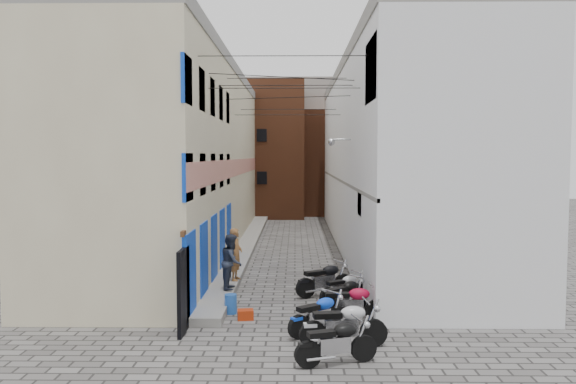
{
  "coord_description": "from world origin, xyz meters",
  "views": [
    {
      "loc": [
        0.37,
        -14.63,
        4.59
      ],
      "look_at": [
        0.05,
        9.66,
        3.0
      ],
      "focal_mm": 35.0,
      "sensor_mm": 36.0,
      "label": 1
    }
  ],
  "objects_px": {
    "motorcycle_e": "(346,294)",
    "motorcycle_g": "(325,278)",
    "motorcycle_f": "(345,287)",
    "water_jug_near": "(231,304)",
    "water_jug_far": "(230,303)",
    "motorcycle_c": "(319,312)",
    "person_b": "(232,261)",
    "motorcycle_a": "(336,340)",
    "motorcycle_b": "(344,322)",
    "motorcycle_d": "(351,302)",
    "person_a": "(236,254)",
    "red_crate": "(245,315)"
  },
  "relations": [
    {
      "from": "motorcycle_e",
      "to": "motorcycle_g",
      "type": "height_order",
      "value": "motorcycle_g"
    },
    {
      "from": "motorcycle_f",
      "to": "motorcycle_g",
      "type": "height_order",
      "value": "motorcycle_g"
    },
    {
      "from": "water_jug_near",
      "to": "water_jug_far",
      "type": "bearing_deg",
      "value": 100.31
    },
    {
      "from": "water_jug_near",
      "to": "motorcycle_c",
      "type": "bearing_deg",
      "value": -36.46
    },
    {
      "from": "water_jug_near",
      "to": "person_b",
      "type": "bearing_deg",
      "value": 95.41
    },
    {
      "from": "motorcycle_f",
      "to": "motorcycle_a",
      "type": "bearing_deg",
      "value": -37.04
    },
    {
      "from": "motorcycle_b",
      "to": "motorcycle_d",
      "type": "distance_m",
      "value": 2.04
    },
    {
      "from": "motorcycle_b",
      "to": "motorcycle_g",
      "type": "bearing_deg",
      "value": 174.6
    },
    {
      "from": "motorcycle_f",
      "to": "water_jug_far",
      "type": "distance_m",
      "value": 3.6
    },
    {
      "from": "motorcycle_d",
      "to": "water_jug_far",
      "type": "height_order",
      "value": "motorcycle_d"
    },
    {
      "from": "water_jug_far",
      "to": "motorcycle_a",
      "type": "bearing_deg",
      "value": -56.06
    },
    {
      "from": "person_a",
      "to": "water_jug_near",
      "type": "xyz_separation_m",
      "value": [
        0.19,
        -3.25,
        -0.88
      ]
    },
    {
      "from": "motorcycle_f",
      "to": "water_jug_far",
      "type": "xyz_separation_m",
      "value": [
        -3.45,
        -0.99,
        -0.27
      ]
    },
    {
      "from": "motorcycle_g",
      "to": "motorcycle_e",
      "type": "bearing_deg",
      "value": -12.92
    },
    {
      "from": "motorcycle_a",
      "to": "motorcycle_f",
      "type": "xyz_separation_m",
      "value": [
        0.63,
        5.18,
        -0.04
      ]
    },
    {
      "from": "motorcycle_g",
      "to": "person_a",
      "type": "distance_m",
      "value": 3.29
    },
    {
      "from": "motorcycle_g",
      "to": "water_jug_near",
      "type": "xyz_separation_m",
      "value": [
        -2.84,
        -2.08,
        -0.33
      ]
    },
    {
      "from": "motorcycle_a",
      "to": "motorcycle_b",
      "type": "relative_size",
      "value": 0.9
    },
    {
      "from": "motorcycle_c",
      "to": "water_jug_near",
      "type": "bearing_deg",
      "value": -164.1
    },
    {
      "from": "motorcycle_f",
      "to": "motorcycle_g",
      "type": "xyz_separation_m",
      "value": [
        -0.57,
        0.88,
        0.09
      ]
    },
    {
      "from": "motorcycle_g",
      "to": "motorcycle_a",
      "type": "bearing_deg",
      "value": -28.45
    },
    {
      "from": "motorcycle_c",
      "to": "motorcycle_g",
      "type": "distance_m",
      "value": 3.94
    },
    {
      "from": "motorcycle_d",
      "to": "person_a",
      "type": "height_order",
      "value": "person_a"
    },
    {
      "from": "motorcycle_f",
      "to": "water_jug_far",
      "type": "height_order",
      "value": "motorcycle_f"
    },
    {
      "from": "motorcycle_b",
      "to": "water_jug_far",
      "type": "height_order",
      "value": "motorcycle_b"
    },
    {
      "from": "motorcycle_c",
      "to": "person_a",
      "type": "bearing_deg",
      "value": 170.12
    },
    {
      "from": "motorcycle_d",
      "to": "motorcycle_f",
      "type": "height_order",
      "value": "motorcycle_d"
    },
    {
      "from": "motorcycle_a",
      "to": "motorcycle_c",
      "type": "relative_size",
      "value": 0.99
    },
    {
      "from": "motorcycle_a",
      "to": "red_crate",
      "type": "xyz_separation_m",
      "value": [
        -2.29,
        3.37,
        -0.42
      ]
    },
    {
      "from": "motorcycle_f",
      "to": "motorcycle_c",
      "type": "bearing_deg",
      "value": -46.88
    },
    {
      "from": "motorcycle_c",
      "to": "motorcycle_d",
      "type": "relative_size",
      "value": 0.94
    },
    {
      "from": "water_jug_near",
      "to": "red_crate",
      "type": "bearing_deg",
      "value": -51.12
    },
    {
      "from": "person_a",
      "to": "red_crate",
      "type": "xyz_separation_m",
      "value": [
        0.67,
        -3.85,
        -1.02
      ]
    },
    {
      "from": "person_b",
      "to": "person_a",
      "type": "bearing_deg",
      "value": 1.86
    },
    {
      "from": "motorcycle_d",
      "to": "person_b",
      "type": "bearing_deg",
      "value": -129.0
    },
    {
      "from": "motorcycle_f",
      "to": "red_crate",
      "type": "relative_size",
      "value": 4.06
    },
    {
      "from": "motorcycle_c",
      "to": "motorcycle_d",
      "type": "height_order",
      "value": "motorcycle_d"
    },
    {
      "from": "motorcycle_g",
      "to": "water_jug_near",
      "type": "relative_size",
      "value": 3.74
    },
    {
      "from": "motorcycle_c",
      "to": "person_a",
      "type": "distance_m",
      "value": 5.79
    },
    {
      "from": "motorcycle_d",
      "to": "water_jug_far",
      "type": "relative_size",
      "value": 4.21
    },
    {
      "from": "person_b",
      "to": "motorcycle_g",
      "type": "bearing_deg",
      "value": -86.39
    },
    {
      "from": "motorcycle_a",
      "to": "motorcycle_c",
      "type": "xyz_separation_m",
      "value": [
        -0.29,
        2.13,
        0.01
      ]
    },
    {
      "from": "person_b",
      "to": "motorcycle_d",
      "type": "bearing_deg",
      "value": -126.76
    },
    {
      "from": "motorcycle_a",
      "to": "person_b",
      "type": "distance_m",
      "value": 6.69
    },
    {
      "from": "motorcycle_f",
      "to": "red_crate",
      "type": "bearing_deg",
      "value": -88.39
    },
    {
      "from": "motorcycle_e",
      "to": "person_a",
      "type": "bearing_deg",
      "value": -172.75
    },
    {
      "from": "motorcycle_c",
      "to": "motorcycle_e",
      "type": "relative_size",
      "value": 1.03
    },
    {
      "from": "person_a",
      "to": "red_crate",
      "type": "distance_m",
      "value": 4.04
    },
    {
      "from": "person_a",
      "to": "water_jug_far",
      "type": "relative_size",
      "value": 3.73
    },
    {
      "from": "motorcycle_f",
      "to": "water_jug_near",
      "type": "bearing_deg",
      "value": -100.6
    }
  ]
}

